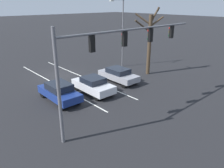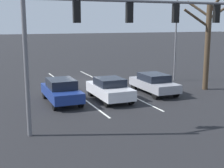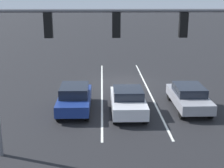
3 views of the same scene
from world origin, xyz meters
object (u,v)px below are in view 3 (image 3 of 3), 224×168
object	(u,v)px
car_navy_rightlane_front	(75,98)
traffic_signal_gantry	(100,39)
car_gray_leftlane_front	(189,96)
car_silver_midlane_front	(128,101)

from	to	relation	value
car_navy_rightlane_front	traffic_signal_gantry	world-z (taller)	traffic_signal_gantry
car_gray_leftlane_front	traffic_signal_gantry	distance (m)	8.58
car_gray_leftlane_front	traffic_signal_gantry	world-z (taller)	traffic_signal_gantry
traffic_signal_gantry	car_navy_rightlane_front	bearing A→B (deg)	-73.63
car_gray_leftlane_front	car_silver_midlane_front	distance (m)	3.74
car_gray_leftlane_front	traffic_signal_gantry	xyz separation A→B (m)	(5.23, 5.36, 4.19)
car_silver_midlane_front	traffic_signal_gantry	distance (m)	6.49
car_navy_rightlane_front	car_silver_midlane_front	bearing A→B (deg)	170.65
car_navy_rightlane_front	traffic_signal_gantry	size ratio (longest dim) A/B	0.36
car_silver_midlane_front	car_navy_rightlane_front	xyz separation A→B (m)	(3.08, -0.51, 0.04)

